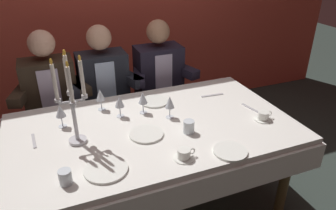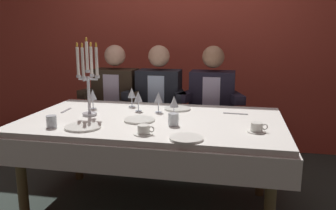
% 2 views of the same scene
% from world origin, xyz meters
% --- Properties ---
extents(ground_plane, '(12.00, 12.00, 0.00)m').
position_xyz_m(ground_plane, '(0.00, 0.00, 0.00)').
color(ground_plane, '#2F3A34').
extents(dining_table, '(1.94, 1.14, 0.74)m').
position_xyz_m(dining_table, '(0.00, 0.00, 0.62)').
color(dining_table, white).
rests_on(dining_table, ground_plane).
extents(candelabra, '(0.19, 0.19, 0.59)m').
position_xyz_m(candelabra, '(-0.49, -0.01, 1.02)').
color(candelabra, silver).
rests_on(candelabra, dining_table).
extents(dinner_plate_0, '(0.22, 0.22, 0.01)m').
position_xyz_m(dinner_plate_0, '(0.13, 0.32, 0.75)').
color(dinner_plate_0, white).
rests_on(dinner_plate_0, dining_table).
extents(dinner_plate_1, '(0.22, 0.22, 0.01)m').
position_xyz_m(dinner_plate_1, '(-0.07, -0.09, 0.75)').
color(dinner_plate_1, white).
rests_on(dinner_plate_1, dining_table).
extents(dinner_plate_2, '(0.20, 0.20, 0.01)m').
position_xyz_m(dinner_plate_2, '(0.32, -0.46, 0.75)').
color(dinner_plate_2, white).
rests_on(dinner_plate_2, dining_table).
extents(dinner_plate_3, '(0.24, 0.24, 0.01)m').
position_xyz_m(dinner_plate_3, '(-0.39, -0.35, 0.75)').
color(dinner_plate_3, white).
rests_on(dinner_plate_3, dining_table).
extents(wine_glass_0, '(0.07, 0.07, 0.16)m').
position_xyz_m(wine_glass_0, '(-0.56, 0.21, 0.85)').
color(wine_glass_0, silver).
rests_on(wine_glass_0, dining_table).
extents(wine_glass_1, '(0.07, 0.07, 0.16)m').
position_xyz_m(wine_glass_1, '(-0.27, 0.36, 0.85)').
color(wine_glass_1, silver).
rests_on(wine_glass_1, dining_table).
extents(wine_glass_2, '(0.07, 0.07, 0.16)m').
position_xyz_m(wine_glass_2, '(0.15, 0.06, 0.85)').
color(wine_glass_2, silver).
rests_on(wine_glass_2, dining_table).
extents(wine_glass_3, '(0.07, 0.07, 0.16)m').
position_xyz_m(wine_glass_3, '(-0.17, 0.20, 0.86)').
color(wine_glass_3, silver).
rests_on(wine_glass_3, dining_table).
extents(wine_glass_4, '(0.07, 0.07, 0.16)m').
position_xyz_m(wine_glass_4, '(0.00, 0.20, 0.85)').
color(wine_glass_4, silver).
rests_on(wine_glass_4, dining_table).
extents(water_tumbler_0, '(0.07, 0.07, 0.09)m').
position_xyz_m(water_tumbler_0, '(0.19, -0.17, 0.78)').
color(water_tumbler_0, silver).
rests_on(water_tumbler_0, dining_table).
extents(water_tumbler_1, '(0.07, 0.07, 0.08)m').
position_xyz_m(water_tumbler_1, '(-0.60, -0.38, 0.78)').
color(water_tumbler_1, silver).
rests_on(water_tumbler_1, dining_table).
extents(coffee_cup_0, '(0.13, 0.12, 0.06)m').
position_xyz_m(coffee_cup_0, '(0.74, -0.21, 0.77)').
color(coffee_cup_0, white).
rests_on(coffee_cup_0, dining_table).
extents(coffee_cup_1, '(0.13, 0.12, 0.06)m').
position_xyz_m(coffee_cup_1, '(0.05, -0.41, 0.77)').
color(coffee_cup_1, white).
rests_on(coffee_cup_1, dining_table).
extents(spoon_0, '(0.03, 0.17, 0.01)m').
position_xyz_m(spoon_0, '(-0.75, 0.10, 0.74)').
color(spoon_0, '#B7B7BC').
rests_on(spoon_0, dining_table).
extents(fork_1, '(0.05, 0.17, 0.01)m').
position_xyz_m(fork_1, '(0.76, -0.04, 0.74)').
color(fork_1, '#B7B7BC').
rests_on(fork_1, dining_table).
extents(knife_2, '(0.19, 0.03, 0.01)m').
position_xyz_m(knife_2, '(0.60, 0.26, 0.74)').
color(knife_2, '#B7B7BC').
rests_on(knife_2, dining_table).
extents(seated_diner_0, '(0.63, 0.48, 1.24)m').
position_xyz_m(seated_diner_0, '(-0.60, 0.89, 0.74)').
color(seated_diner_0, brown).
rests_on(seated_diner_0, ground_plane).
extents(seated_diner_1, '(0.63, 0.48, 1.24)m').
position_xyz_m(seated_diner_1, '(-0.15, 0.89, 0.74)').
color(seated_diner_1, brown).
rests_on(seated_diner_1, ground_plane).
extents(seated_diner_2, '(0.63, 0.48, 1.24)m').
position_xyz_m(seated_diner_2, '(0.37, 0.89, 0.74)').
color(seated_diner_2, brown).
rests_on(seated_diner_2, ground_plane).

